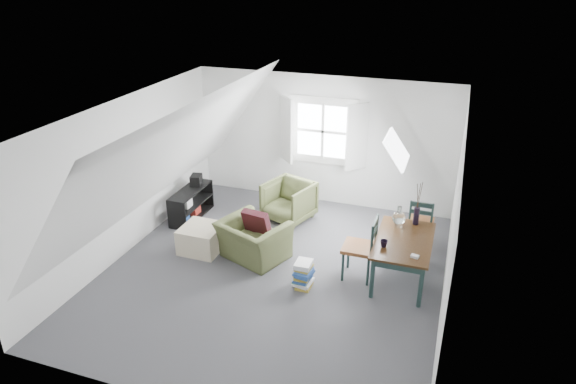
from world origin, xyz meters
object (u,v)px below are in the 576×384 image
at_px(media_shelf, 190,205).
at_px(armchair_near, 254,257).
at_px(magazine_stack, 304,275).
at_px(dining_table, 404,245).
at_px(armchair_far, 289,219).
at_px(dining_chair_far, 420,222).
at_px(dining_chair_near, 362,247).
at_px(ottoman, 202,238).

bearing_deg(media_shelf, armchair_near, -33.51).
xyz_separation_m(media_shelf, magazine_stack, (2.64, -1.43, -0.05)).
bearing_deg(magazine_stack, dining_table, 26.66).
xyz_separation_m(armchair_far, dining_chair_far, (2.38, -0.27, 0.47)).
bearing_deg(dining_chair_near, armchair_near, -98.08).
bearing_deg(ottoman, media_shelf, 127.54).
bearing_deg(dining_table, ottoman, -179.63).
bearing_deg(dining_chair_far, media_shelf, -5.28).
distance_m(armchair_far, dining_chair_near, 2.25).
bearing_deg(media_shelf, armchair_far, 13.33).
distance_m(armchair_far, magazine_stack, 2.18).
bearing_deg(media_shelf, ottoman, -56.67).
relative_size(dining_chair_near, magazine_stack, 2.48).
bearing_deg(dining_chair_far, ottoman, 11.21).
bearing_deg(ottoman, armchair_far, 56.93).
xyz_separation_m(dining_chair_near, magazine_stack, (-0.73, -0.53, -0.32)).
bearing_deg(dining_chair_far, dining_table, 72.64).
bearing_deg(dining_chair_far, armchair_far, -15.63).
relative_size(media_shelf, magazine_stack, 2.70).
relative_size(dining_table, dining_chair_far, 1.50).
height_order(dining_chair_far, dining_chair_near, dining_chair_near).
bearing_deg(dining_chair_far, dining_chair_near, 48.78).
bearing_deg(dining_chair_far, armchair_near, 16.77).
relative_size(armchair_far, dining_table, 0.59).
xyz_separation_m(armchair_near, armchair_far, (0.09, 1.47, 0.00)).
xyz_separation_m(dining_chair_near, media_shelf, (-3.38, 0.90, -0.27)).
xyz_separation_m(dining_table, dining_chair_near, (-0.59, -0.14, -0.07)).
bearing_deg(dining_chair_near, dining_table, 94.55).
distance_m(ottoman, dining_chair_near, 2.65).
bearing_deg(armchair_near, armchair_far, -72.61).
distance_m(media_shelf, magazine_stack, 3.00).
height_order(dining_chair_far, magazine_stack, dining_chair_far).
distance_m(ottoman, dining_table, 3.25).
height_order(ottoman, magazine_stack, ottoman).
xyz_separation_m(armchair_near, dining_chair_near, (1.73, 0.02, 0.52)).
relative_size(ottoman, magazine_stack, 1.58).
height_order(ottoman, media_shelf, media_shelf).
bearing_deg(dining_table, armchair_near, -179.40).
height_order(armchair_far, dining_table, dining_table).
bearing_deg(ottoman, dining_table, 3.70).
height_order(ottoman, dining_chair_far, dining_chair_far).
distance_m(armchair_near, dining_table, 2.40).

